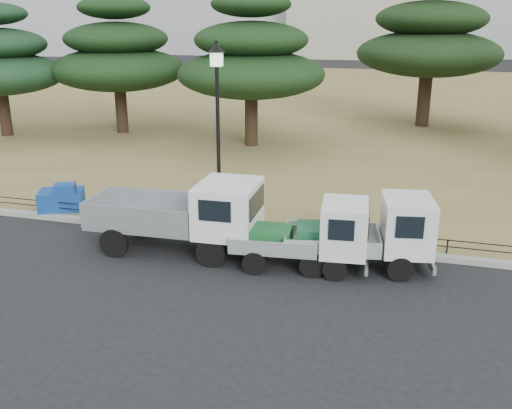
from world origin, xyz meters
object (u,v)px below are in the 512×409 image
(truck_kei_rear, at_px, (370,233))
(truck_large, at_px, (185,212))
(truck_kei_front, at_px, (311,235))
(tarp_pile, at_px, (62,199))
(street_lamp, at_px, (218,108))

(truck_kei_rear, bearing_deg, truck_large, 172.82)
(truck_large, distance_m, truck_kei_front, 3.46)
(truck_kei_front, relative_size, tarp_pile, 2.11)
(truck_kei_front, height_order, street_lamp, street_lamp)
(truck_large, bearing_deg, street_lamp, 70.58)
(truck_kei_front, bearing_deg, truck_kei_rear, 9.50)
(truck_large, xyz_separation_m, truck_kei_rear, (4.87, 0.22, -0.17))
(tarp_pile, bearing_deg, truck_large, -19.48)
(truck_kei_front, bearing_deg, street_lamp, 145.28)
(truck_large, xyz_separation_m, street_lamp, (0.46, 1.49, 2.59))
(truck_kei_front, xyz_separation_m, tarp_pile, (-8.47, 1.94, -0.37))
(truck_large, distance_m, truck_kei_rear, 4.88)
(truck_large, relative_size, truck_kei_rear, 1.23)
(truck_kei_front, distance_m, truck_kei_rear, 1.47)
(truck_kei_rear, xyz_separation_m, street_lamp, (-4.41, 1.27, 2.76))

